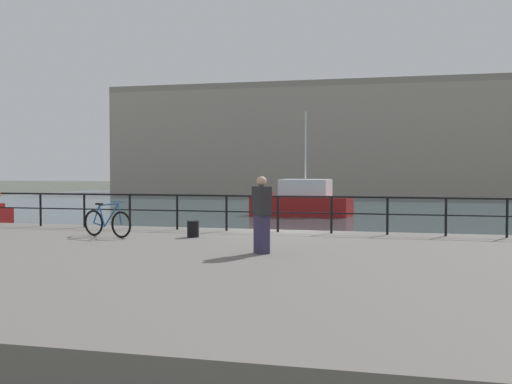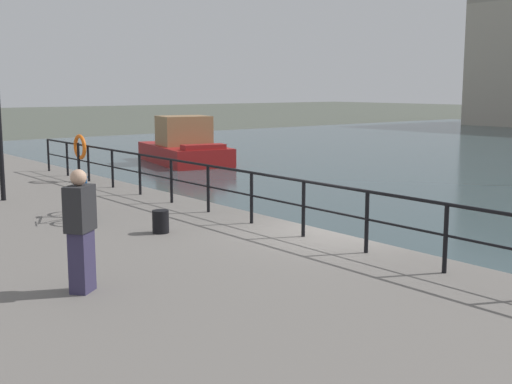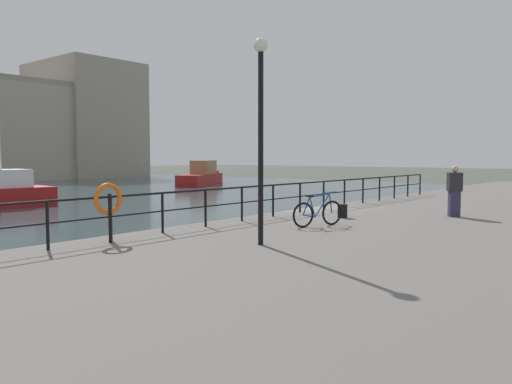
# 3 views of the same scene
# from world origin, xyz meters

# --- Properties ---
(ground_plane) EXTENTS (240.00, 240.00, 0.00)m
(ground_plane) POSITION_xyz_m (0.00, 0.00, 0.00)
(ground_plane) COLOR #4C5147
(moored_harbor_tender) EXTENTS (6.82, 4.25, 2.39)m
(moored_harbor_tender) POSITION_xyz_m (-19.89, 9.14, 0.82)
(moored_harbor_tender) COLOR maroon
(moored_harbor_tender) RESTS_ON water_basin
(quay_railing) EXTENTS (22.12, 0.07, 1.08)m
(quay_railing) POSITION_xyz_m (-1.63, -0.75, 1.81)
(quay_railing) COLOR black
(quay_railing) RESTS_ON quay_promenade
(parked_bicycle) EXTENTS (1.70, 0.62, 0.98)m
(parked_bicycle) POSITION_xyz_m (-4.28, -3.20, 1.46)
(parked_bicycle) COLOR black
(parked_bicycle) RESTS_ON quay_promenade
(mooring_bollard) EXTENTS (0.32, 0.32, 0.44)m
(mooring_bollard) POSITION_xyz_m (-1.99, -2.68, 1.29)
(mooring_bollard) COLOR black
(mooring_bollard) RESTS_ON quay_promenade
(life_ring_stand) EXTENTS (0.75, 0.16, 1.40)m
(life_ring_stand) POSITION_xyz_m (-9.68, -0.92, 2.05)
(life_ring_stand) COLOR black
(life_ring_stand) RESTS_ON quay_promenade
(standing_person) EXTENTS (0.50, 0.52, 1.69)m
(standing_person) POSITION_xyz_m (0.60, -5.42, 1.94)
(standing_person) COLOR #332D4C
(standing_person) RESTS_ON quay_promenade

